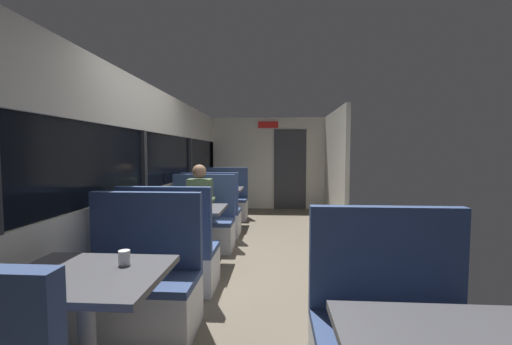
# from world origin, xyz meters

# --- Properties ---
(ground_plane) EXTENTS (3.30, 9.20, 0.02)m
(ground_plane) POSITION_xyz_m (0.00, 0.00, -0.01)
(ground_plane) COLOR #665B4C
(carriage_window_panel_left) EXTENTS (0.09, 8.48, 2.30)m
(carriage_window_panel_left) POSITION_xyz_m (-1.45, 0.00, 1.11)
(carriage_window_panel_left) COLOR beige
(carriage_window_panel_left) RESTS_ON ground_plane
(carriage_end_bulkhead) EXTENTS (2.90, 0.11, 2.30)m
(carriage_end_bulkhead) POSITION_xyz_m (0.06, 4.19, 1.14)
(carriage_end_bulkhead) COLOR beige
(carriage_end_bulkhead) RESTS_ON ground_plane
(carriage_aisle_panel_right) EXTENTS (0.08, 2.40, 2.30)m
(carriage_aisle_panel_right) POSITION_xyz_m (1.45, 3.00, 1.15)
(carriage_aisle_panel_right) COLOR beige
(carriage_aisle_panel_right) RESTS_ON ground_plane
(dining_table_near_window) EXTENTS (0.90, 0.70, 0.74)m
(dining_table_near_window) POSITION_xyz_m (-0.89, -2.09, 0.64)
(dining_table_near_window) COLOR #9E9EA3
(dining_table_near_window) RESTS_ON ground_plane
(bench_near_window_facing_entry) EXTENTS (0.95, 0.50, 1.10)m
(bench_near_window_facing_entry) POSITION_xyz_m (-0.89, -1.39, 0.33)
(bench_near_window_facing_entry) COLOR silver
(bench_near_window_facing_entry) RESTS_ON ground_plane
(dining_table_mid_window) EXTENTS (0.90, 0.70, 0.74)m
(dining_table_mid_window) POSITION_xyz_m (-0.89, 0.06, 0.64)
(dining_table_mid_window) COLOR #9E9EA3
(dining_table_mid_window) RESTS_ON ground_plane
(bench_mid_window_facing_end) EXTENTS (0.95, 0.50, 1.10)m
(bench_mid_window_facing_end) POSITION_xyz_m (-0.89, -0.64, 0.33)
(bench_mid_window_facing_end) COLOR silver
(bench_mid_window_facing_end) RESTS_ON ground_plane
(bench_mid_window_facing_entry) EXTENTS (0.95, 0.50, 1.10)m
(bench_mid_window_facing_entry) POSITION_xyz_m (-0.89, 0.76, 0.33)
(bench_mid_window_facing_entry) COLOR silver
(bench_mid_window_facing_entry) RESTS_ON ground_plane
(dining_table_far_window) EXTENTS (0.90, 0.70, 0.74)m
(dining_table_far_window) POSITION_xyz_m (-0.89, 2.21, 0.64)
(dining_table_far_window) COLOR #9E9EA3
(dining_table_far_window) RESTS_ON ground_plane
(bench_far_window_facing_end) EXTENTS (0.95, 0.50, 1.10)m
(bench_far_window_facing_end) POSITION_xyz_m (-0.89, 1.51, 0.33)
(bench_far_window_facing_end) COLOR silver
(bench_far_window_facing_end) RESTS_ON ground_plane
(bench_far_window_facing_entry) EXTENTS (0.95, 0.50, 1.10)m
(bench_far_window_facing_entry) POSITION_xyz_m (-0.89, 2.91, 0.33)
(bench_far_window_facing_entry) COLOR silver
(bench_far_window_facing_entry) RESTS_ON ground_plane
(bench_front_aisle_facing_entry) EXTENTS (0.95, 0.50, 1.10)m
(bench_front_aisle_facing_entry) POSITION_xyz_m (0.89, -1.99, 0.33)
(bench_front_aisle_facing_entry) COLOR silver
(bench_front_aisle_facing_entry) RESTS_ON ground_plane
(seated_passenger) EXTENTS (0.47, 0.55, 1.26)m
(seated_passenger) POSITION_xyz_m (-0.89, 0.69, 0.54)
(seated_passenger) COLOR #26262D
(seated_passenger) RESTS_ON ground_plane
(coffee_cup_primary) EXTENTS (0.07, 0.07, 0.09)m
(coffee_cup_primary) POSITION_xyz_m (-0.73, -1.95, 0.79)
(coffee_cup_primary) COLOR white
(coffee_cup_primary) RESTS_ON dining_table_near_window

